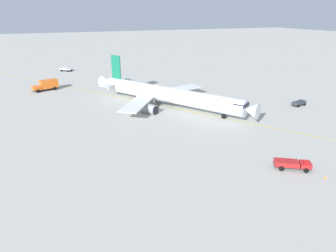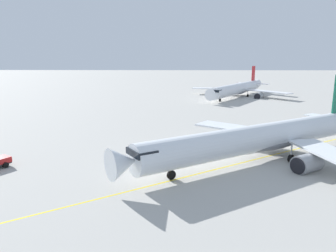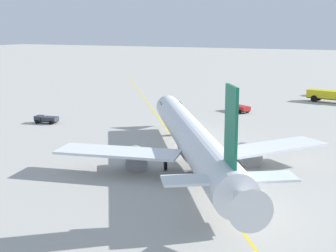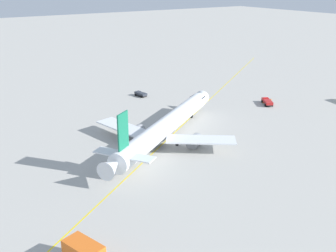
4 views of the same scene
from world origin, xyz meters
TOP-DOWN VIEW (x-y plane):
  - ground_plane at (0.00, 0.00)m, footprint 600.00×600.00m
  - airliner_main at (-1.68, -0.65)m, footprint 28.40×40.41m
  - airliner_secondary at (68.84, -10.21)m, footprint 39.49×32.57m
  - taxiway_centreline at (-4.76, 4.13)m, footprint 104.56×151.76m

SIDE VIEW (x-z plane):
  - ground_plane at x=0.00m, z-range 0.00..0.00m
  - taxiway_centreline at x=-4.76m, z-range 0.00..0.01m
  - airliner_secondary at x=68.84m, z-range -2.84..8.20m
  - airliner_main at x=-1.68m, z-range -2.84..8.63m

